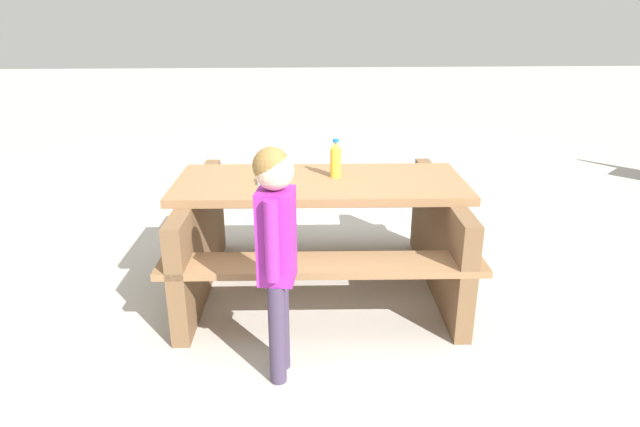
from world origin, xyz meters
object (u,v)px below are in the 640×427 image
picnic_table (320,225)px  hotdog_tray (273,178)px  soda_bottle (336,160)px  child_in_coat (276,237)px

picnic_table → hotdog_tray: hotdog_tray is taller
soda_bottle → picnic_table: bearing=31.3°
picnic_table → child_in_coat: 1.01m
soda_bottle → hotdog_tray: size_ratio=1.31×
picnic_table → child_in_coat: bearing=74.7°
soda_bottle → hotdog_tray: soda_bottle is taller
soda_bottle → hotdog_tray: 0.41m
child_in_coat → hotdog_tray: bearing=-87.7°
picnic_table → soda_bottle: soda_bottle is taller
picnic_table → soda_bottle: (-0.10, -0.06, 0.42)m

